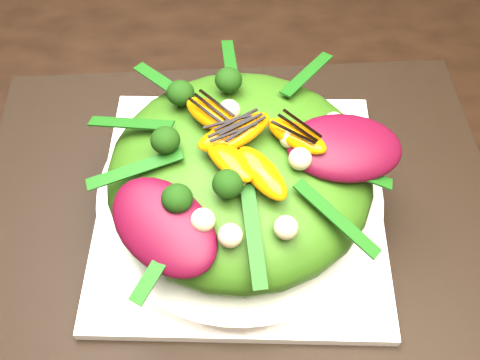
{
  "coord_description": "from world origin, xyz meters",
  "views": [
    {
      "loc": [
        0.28,
        -0.41,
        1.2
      ],
      "look_at": [
        0.29,
        -0.12,
        0.8
      ],
      "focal_mm": 42.0,
      "sensor_mm": 36.0,
      "label": 1
    }
  ],
  "objects_px": {
    "lettuce_mound": "(240,172)",
    "orange_segment": "(219,120)",
    "salad_bowl": "(240,195)",
    "plate_base": "(240,204)",
    "placemat": "(240,208)"
  },
  "relations": [
    {
      "from": "lettuce_mound",
      "to": "orange_segment",
      "type": "relative_size",
      "value": 4.13
    },
    {
      "from": "salad_bowl",
      "to": "orange_segment",
      "type": "bearing_deg",
      "value": 128.71
    },
    {
      "from": "lettuce_mound",
      "to": "orange_segment",
      "type": "bearing_deg",
      "value": 128.71
    },
    {
      "from": "plate_base",
      "to": "salad_bowl",
      "type": "bearing_deg",
      "value": -90.0
    },
    {
      "from": "orange_segment",
      "to": "salad_bowl",
      "type": "bearing_deg",
      "value": -51.29
    },
    {
      "from": "salad_bowl",
      "to": "placemat",
      "type": "bearing_deg",
      "value": 0.0
    },
    {
      "from": "lettuce_mound",
      "to": "orange_segment",
      "type": "height_order",
      "value": "orange_segment"
    },
    {
      "from": "plate_base",
      "to": "lettuce_mound",
      "type": "height_order",
      "value": "lettuce_mound"
    },
    {
      "from": "placemat",
      "to": "plate_base",
      "type": "xyz_separation_m",
      "value": [
        0.0,
        0.0,
        0.01
      ]
    },
    {
      "from": "orange_segment",
      "to": "plate_base",
      "type": "bearing_deg",
      "value": -51.29
    },
    {
      "from": "placemat",
      "to": "lettuce_mound",
      "type": "height_order",
      "value": "lettuce_mound"
    },
    {
      "from": "placemat",
      "to": "plate_base",
      "type": "bearing_deg",
      "value": 90.0
    },
    {
      "from": "salad_bowl",
      "to": "lettuce_mound",
      "type": "xyz_separation_m",
      "value": [
        0.0,
        -0.0,
        0.04
      ]
    },
    {
      "from": "placemat",
      "to": "plate_base",
      "type": "distance_m",
      "value": 0.01
    },
    {
      "from": "placemat",
      "to": "plate_base",
      "type": "relative_size",
      "value": 1.88
    }
  ]
}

